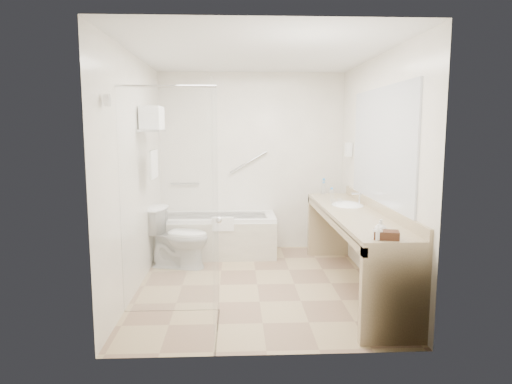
{
  "coord_description": "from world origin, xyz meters",
  "views": [
    {
      "loc": [
        -0.23,
        -4.89,
        1.73
      ],
      "look_at": [
        0.0,
        0.3,
        1.0
      ],
      "focal_mm": 32.0,
      "sensor_mm": 36.0,
      "label": 1
    }
  ],
  "objects_px": {
    "bathtub": "(217,235)",
    "vanity_counter": "(353,230)",
    "toilet": "(179,237)",
    "amenity_basket": "(386,235)",
    "water_bottle_left": "(332,195)"
  },
  "relations": [
    {
      "from": "toilet",
      "to": "amenity_basket",
      "type": "height_order",
      "value": "amenity_basket"
    },
    {
      "from": "water_bottle_left",
      "to": "bathtub",
      "type": "bearing_deg",
      "value": 152.71
    },
    {
      "from": "bathtub",
      "to": "vanity_counter",
      "type": "height_order",
      "value": "vanity_counter"
    },
    {
      "from": "bathtub",
      "to": "toilet",
      "type": "height_order",
      "value": "toilet"
    },
    {
      "from": "toilet",
      "to": "amenity_basket",
      "type": "bearing_deg",
      "value": -123.41
    },
    {
      "from": "toilet",
      "to": "water_bottle_left",
      "type": "xyz_separation_m",
      "value": [
        1.87,
        -0.19,
        0.55
      ]
    },
    {
      "from": "vanity_counter",
      "to": "toilet",
      "type": "relative_size",
      "value": 3.51
    },
    {
      "from": "bathtub",
      "to": "vanity_counter",
      "type": "bearing_deg",
      "value": -42.35
    },
    {
      "from": "toilet",
      "to": "water_bottle_left",
      "type": "bearing_deg",
      "value": -82.08
    },
    {
      "from": "water_bottle_left",
      "to": "amenity_basket",
      "type": "bearing_deg",
      "value": -88.63
    },
    {
      "from": "bathtub",
      "to": "water_bottle_left",
      "type": "distance_m",
      "value": 1.73
    },
    {
      "from": "bathtub",
      "to": "amenity_basket",
      "type": "relative_size",
      "value": 8.1
    },
    {
      "from": "vanity_counter",
      "to": "water_bottle_left",
      "type": "distance_m",
      "value": 0.72
    },
    {
      "from": "toilet",
      "to": "bathtub",
      "type": "bearing_deg",
      "value": -26.02
    },
    {
      "from": "toilet",
      "to": "water_bottle_left",
      "type": "distance_m",
      "value": 1.96
    }
  ]
}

